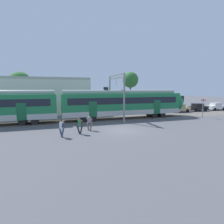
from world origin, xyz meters
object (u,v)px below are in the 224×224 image
Objects in this scene: pedestrian_grey at (90,121)px; parked_car_tan at (179,108)px; parked_car_white at (216,106)px; parked_car_black at (198,107)px; crossing_signal at (203,105)px; pedestrian_green at (80,124)px; pedestrian_white at (62,127)px; commuter_train at (65,105)px.

pedestrian_grey reaches higher than parked_car_tan.
pedestrian_grey is 30.58m from parked_car_white.
parked_car_black is 1.36× the size of crossing_signal.
pedestrian_green is at bearing -152.32° from parked_car_tan.
pedestrian_grey is 0.41× the size of parked_car_black.
parked_car_white is at bearing 18.87° from pedestrian_grey.
pedestrian_green is at bearing 19.92° from pedestrian_white.
parked_car_tan is at bearing 82.15° from crossing_signal.
pedestrian_green is 0.41× the size of parked_car_white.
parked_car_white is (31.16, 3.76, -1.47)m from commuter_train.
crossing_signal is at bearing -97.85° from parked_car_tan.
crossing_signal is at bearing -129.66° from parked_car_black.
parked_car_black is (26.28, 3.68, -1.47)m from commuter_train.
pedestrian_grey is 18.66m from crossing_signal.
parked_car_white is at bearing 20.22° from pedestrian_white.
pedestrian_green is at bearing -159.76° from parked_car_white.
pedestrian_green is at bearing -156.42° from parked_car_black.
crossing_signal is at bearing 12.07° from pedestrian_green.
pedestrian_white is at bearing -167.26° from crossing_signal.
commuter_train reaches higher than crossing_signal.
commuter_train is 6.64m from pedestrian_grey.
pedestrian_grey is 21.52m from parked_car_tan.
pedestrian_green is 27.56m from parked_car_black.
pedestrian_white is at bearing -159.78° from parked_car_white.
commuter_train is at bearing -172.04° from parked_car_black.
pedestrian_white is 21.91m from crossing_signal.
pedestrian_green is 0.56× the size of crossing_signal.
pedestrian_green is (1.76, 0.64, 0.00)m from pedestrian_white.
commuter_train is 22.83× the size of pedestrian_grey.
commuter_train reaches higher than parked_car_tan.
crossing_signal reaches higher than pedestrian_white.
commuter_train is 20.85m from crossing_signal.
crossing_signal is (-0.90, -6.56, 1.23)m from parked_car_tan.
pedestrian_green is at bearing -167.93° from crossing_signal.
parked_car_tan is (20.49, 10.75, -0.21)m from pedestrian_green.
pedestrian_grey is at bearing 45.49° from pedestrian_green.
commuter_train is 9.45× the size of parked_car_tan.
pedestrian_green is 0.41× the size of parked_car_tan.
parked_car_black is at bearing 3.27° from parked_car_tan.
commuter_train is 7.52m from pedestrian_green.
commuter_train is 21.83m from parked_car_tan.
parked_car_black is at bearing 23.35° from pedestrian_white.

